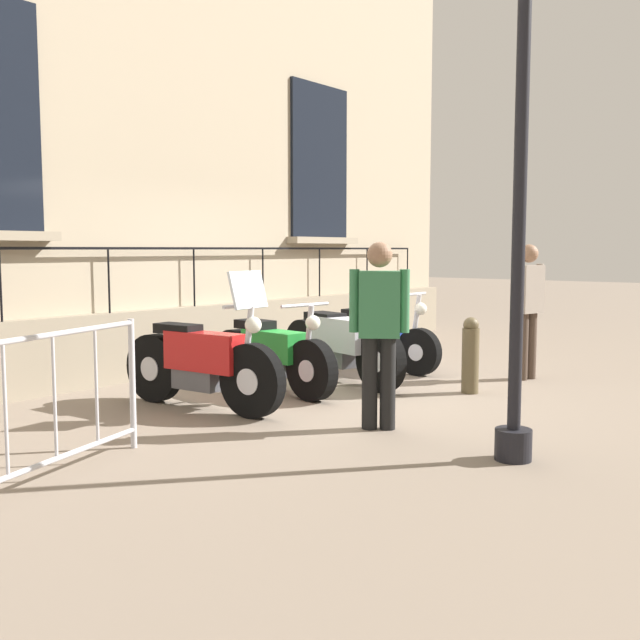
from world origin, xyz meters
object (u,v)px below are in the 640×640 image
Objects in this scene: motorcycle_blue at (376,341)px; pedestrian_standing at (528,304)px; crowd_barrier at (31,406)px; motorcycle_green at (272,356)px; lamppost at (525,7)px; pedestrian_walking at (379,324)px; motorcycle_silver at (341,345)px; bollard at (470,355)px; motorcycle_red at (202,364)px.

pedestrian_standing is (1.83, 0.60, 0.54)m from motorcycle_blue.
pedestrian_standing reaches higher than crowd_barrier.
motorcycle_green is 0.41× the size of lamppost.
lamppost reaches higher than pedestrian_walking.
motorcycle_green and motorcycle_silver have the same top height.
bollard is at bearing -96.21° from pedestrian_standing.
bollard is at bearing -20.39° from motorcycle_blue.
pedestrian_walking is at bearing -19.01° from motorcycle_green.
motorcycle_silver is 1.57m from bollard.
pedestrian_standing is at bearing 83.79° from bollard.
pedestrian_standing is (-1.33, 3.37, -2.40)m from lamppost.
motorcycle_silver is 1.00× the size of crowd_barrier.
motorcycle_silver is (0.18, 2.05, -0.01)m from motorcycle_red.
motorcycle_blue is (0.01, 3.06, -0.07)m from motorcycle_red.
motorcycle_green is 3.23m from pedestrian_standing.
motorcycle_blue and crowd_barrier have the same top height.
motorcycle_silver is 1.29× the size of pedestrian_walking.
bollard is 1.33m from pedestrian_standing.
pedestrian_standing reaches higher than motorcycle_red.
pedestrian_walking is at bearing -86.53° from bollard.
pedestrian_walking is at bearing 13.67° from motorcycle_red.
pedestrian_standing is at bearing 63.39° from motorcycle_red.
motorcycle_silver is 1.30× the size of pedestrian_standing.
pedestrian_walking is (1.82, 0.44, 0.48)m from motorcycle_red.
motorcycle_silver is at bearing -80.18° from motorcycle_blue.
motorcycle_blue is 0.41× the size of lamppost.
pedestrian_standing is 3.22m from pedestrian_walking.
bollard is (0.75, 4.80, -0.14)m from crowd_barrier.
motorcycle_silver is 2.53× the size of bollard.
crowd_barrier is at bearing -73.70° from motorcycle_green.
motorcycle_silver is 1.10× the size of motorcycle_blue.
lamppost reaches higher than bollard.
motorcycle_silver is 2.36m from pedestrian_standing.
bollard is 0.51× the size of pedestrian_walking.
pedestrian_standing is at bearing 53.62° from motorcycle_green.
motorcycle_green is (-0.06, 1.09, -0.05)m from motorcycle_red.
pedestrian_walking reaches higher than motorcycle_green.
crowd_barrier is at bearing -129.80° from lamppost.
motorcycle_blue is at bearing -161.92° from pedestrian_standing.
lamppost reaches higher than motorcycle_silver.
motorcycle_green is 2.06m from pedestrian_walking.
lamppost is (3.17, 0.29, 2.88)m from motorcycle_red.
motorcycle_blue is 1.81m from bollard.
motorcycle_green is at bearing 93.12° from motorcycle_red.
motorcycle_green is at bearing 106.30° from crowd_barrier.
lamppost is at bearing -55.69° from bollard.
motorcycle_red is at bearing 111.90° from crowd_barrier.
motorcycle_green is 1.20× the size of pedestrian_standing.
pedestrian_walking is at bearing 173.39° from lamppost.
motorcycle_red is 0.95× the size of motorcycle_silver.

